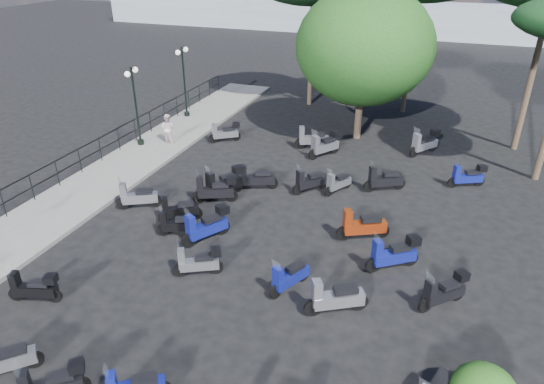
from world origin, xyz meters
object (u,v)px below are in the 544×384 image
(scooter_15, at_px, (338,183))
(scooter_21, at_px, (310,182))
(scooter_16, at_px, (325,145))
(scooter_24, at_px, (444,292))
(pedestrian_far, at_px, (168,128))
(scooter_14, at_px, (256,179))
(scooter_27, at_px, (384,180))
(scooter_26, at_px, (468,176))
(scooter_12, at_px, (53,384))
(scooter_10, at_px, (312,139))
(scooter_13, at_px, (207,226))
(scooter_4, at_px, (215,190))
(scooter_8, at_px, (177,225))
(scooter_9, at_px, (224,183))
(scooter_2, at_px, (138,197))
(scooter_7, at_px, (198,262))
(lamp_post_2, at_px, (184,77))
(scooter_19, at_px, (289,277))
(scooter_22, at_px, (425,143))
(scooter_18, at_px, (335,298))
(lamp_post_1, at_px, (135,101))
(scooter_5, at_px, (225,133))
(scooter_3, at_px, (179,210))
(broadleaf_tree, at_px, (365,46))
(scooter_0, at_px, (4,361))
(scooter_20, at_px, (362,226))
(scooter_1, at_px, (34,288))

(scooter_15, xyz_separation_m, scooter_21, (-1.07, -0.34, 0.05))
(scooter_16, distance_m, scooter_24, 10.94)
(pedestrian_far, bearing_deg, scooter_16, -168.73)
(scooter_14, distance_m, scooter_27, 5.22)
(scooter_26, bearing_deg, scooter_12, 123.30)
(scooter_10, bearing_deg, scooter_13, 151.74)
(scooter_4, bearing_deg, scooter_8, 151.09)
(scooter_8, distance_m, scooter_9, 3.24)
(scooter_2, bearing_deg, scooter_7, -154.76)
(scooter_16, bearing_deg, lamp_post_2, 17.43)
(scooter_19, distance_m, scooter_22, 12.31)
(scooter_13, height_order, scooter_19, scooter_13)
(scooter_18, bearing_deg, lamp_post_1, 24.01)
(scooter_5, bearing_deg, scooter_16, -126.75)
(scooter_21, xyz_separation_m, scooter_24, (5.46, -5.43, 0.02))
(scooter_13, xyz_separation_m, scooter_26, (8.28, 7.41, -0.08))
(scooter_7, relative_size, scooter_27, 0.89)
(scooter_3, distance_m, scooter_26, 11.84)
(broadleaf_tree, bearing_deg, scooter_22, -17.02)
(pedestrian_far, distance_m, scooter_2, 6.53)
(scooter_0, distance_m, scooter_16, 15.81)
(scooter_12, height_order, scooter_15, scooter_12)
(scooter_19, bearing_deg, scooter_2, 4.68)
(broadleaf_tree, bearing_deg, scooter_27, -68.46)
(scooter_20, bearing_deg, lamp_post_1, 41.65)
(scooter_15, height_order, scooter_20, scooter_20)
(scooter_1, relative_size, scooter_20, 0.88)
(pedestrian_far, xyz_separation_m, scooter_27, (10.89, -1.35, -0.39))
(scooter_8, relative_size, scooter_10, 0.81)
(scooter_16, relative_size, scooter_20, 0.95)
(scooter_7, xyz_separation_m, scooter_12, (-0.85, -5.19, 0.02))
(scooter_5, distance_m, scooter_12, 15.91)
(scooter_0, bearing_deg, scooter_27, -72.72)
(lamp_post_1, distance_m, scooter_3, 8.08)
(scooter_2, xyz_separation_m, scooter_14, (3.64, 3.06, 0.01))
(lamp_post_1, xyz_separation_m, scooter_20, (11.93, -4.54, -1.82))
(scooter_9, height_order, scooter_10, scooter_9)
(scooter_7, distance_m, scooter_10, 11.06)
(scooter_15, bearing_deg, scooter_21, 46.74)
(pedestrian_far, bearing_deg, scooter_4, 138.10)
(scooter_12, distance_m, scooter_22, 18.62)
(scooter_2, distance_m, scooter_18, 9.05)
(scooter_4, xyz_separation_m, scooter_8, (-0.19, -2.63, -0.12))
(scooter_2, xyz_separation_m, scooter_10, (4.56, 8.12, 0.03))
(lamp_post_2, distance_m, scooter_12, 19.52)
(scooter_18, height_order, scooter_22, scooter_22)
(scooter_18, distance_m, scooter_24, 3.07)
(broadleaf_tree, bearing_deg, scooter_7, -99.32)
(scooter_21, bearing_deg, scooter_24, 176.78)
(broadleaf_tree, bearing_deg, scooter_13, -103.92)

